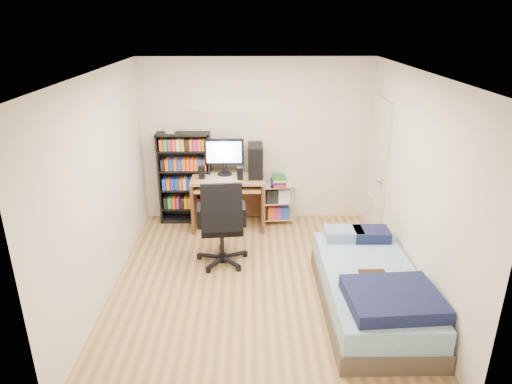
{
  "coord_description": "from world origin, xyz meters",
  "views": [
    {
      "loc": [
        -0.09,
        -4.79,
        3.05
      ],
      "look_at": [
        -0.02,
        0.4,
        1.03
      ],
      "focal_mm": 32.0,
      "sensor_mm": 36.0,
      "label": 1
    }
  ],
  "objects_px": {
    "office_chair": "(222,238)",
    "computer_desk": "(235,180)",
    "media_shelf": "(185,177)",
    "bed": "(371,290)"
  },
  "relations": [
    {
      "from": "office_chair",
      "to": "computer_desk",
      "type": "bearing_deg",
      "value": 77.59
    },
    {
      "from": "computer_desk",
      "to": "bed",
      "type": "height_order",
      "value": "computer_desk"
    },
    {
      "from": "media_shelf",
      "to": "bed",
      "type": "xyz_separation_m",
      "value": [
        2.32,
        -2.4,
        -0.47
      ]
    },
    {
      "from": "office_chair",
      "to": "bed",
      "type": "bearing_deg",
      "value": -37.3
    },
    {
      "from": "media_shelf",
      "to": "office_chair",
      "type": "relative_size",
      "value": 1.26
    },
    {
      "from": "media_shelf",
      "to": "office_chair",
      "type": "height_order",
      "value": "media_shelf"
    },
    {
      "from": "media_shelf",
      "to": "office_chair",
      "type": "bearing_deg",
      "value": -64.94
    },
    {
      "from": "media_shelf",
      "to": "office_chair",
      "type": "distance_m",
      "value": 1.54
    },
    {
      "from": "computer_desk",
      "to": "media_shelf",
      "type": "bearing_deg",
      "value": 167.22
    },
    {
      "from": "computer_desk",
      "to": "office_chair",
      "type": "height_order",
      "value": "computer_desk"
    }
  ]
}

